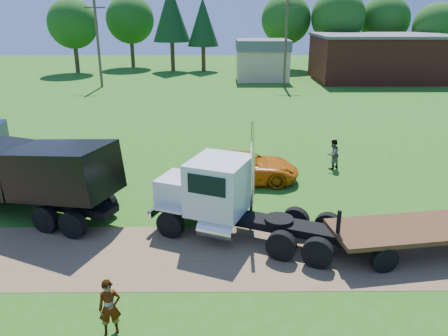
{
  "coord_description": "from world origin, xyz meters",
  "views": [
    {
      "loc": [
        -0.95,
        -13.18,
        8.03
      ],
      "look_at": [
        -0.82,
        4.46,
        1.6
      ],
      "focal_mm": 35.0,
      "sensor_mm": 36.0,
      "label": 1
    }
  ],
  "objects_px": {
    "white_semi_tractor": "(221,197)",
    "orange_pickup": "(246,167)",
    "spectator_a": "(110,307)",
    "black_dump_truck": "(35,174)",
    "flatbed_trailer": "(432,231)"
  },
  "relations": [
    {
      "from": "flatbed_trailer",
      "to": "white_semi_tractor",
      "type": "bearing_deg",
      "value": 160.54
    },
    {
      "from": "flatbed_trailer",
      "to": "spectator_a",
      "type": "distance_m",
      "value": 10.99
    },
    {
      "from": "black_dump_truck",
      "to": "flatbed_trailer",
      "type": "height_order",
      "value": "black_dump_truck"
    },
    {
      "from": "orange_pickup",
      "to": "spectator_a",
      "type": "height_order",
      "value": "spectator_a"
    },
    {
      "from": "white_semi_tractor",
      "to": "orange_pickup",
      "type": "relative_size",
      "value": 1.4
    },
    {
      "from": "orange_pickup",
      "to": "flatbed_trailer",
      "type": "distance_m",
      "value": 9.13
    },
    {
      "from": "black_dump_truck",
      "to": "flatbed_trailer",
      "type": "relative_size",
      "value": 1.05
    },
    {
      "from": "white_semi_tractor",
      "to": "spectator_a",
      "type": "xyz_separation_m",
      "value": [
        -2.88,
        -5.46,
        -0.69
      ]
    },
    {
      "from": "black_dump_truck",
      "to": "flatbed_trailer",
      "type": "bearing_deg",
      "value": 10.07
    },
    {
      "from": "black_dump_truck",
      "to": "flatbed_trailer",
      "type": "xyz_separation_m",
      "value": [
        14.74,
        -2.9,
        -1.05
      ]
    },
    {
      "from": "spectator_a",
      "to": "white_semi_tractor",
      "type": "bearing_deg",
      "value": 44.93
    },
    {
      "from": "orange_pickup",
      "to": "spectator_a",
      "type": "relative_size",
      "value": 3.27
    },
    {
      "from": "orange_pickup",
      "to": "white_semi_tractor",
      "type": "bearing_deg",
      "value": 170.32
    },
    {
      "from": "black_dump_truck",
      "to": "flatbed_trailer",
      "type": "distance_m",
      "value": 15.06
    },
    {
      "from": "white_semi_tractor",
      "to": "orange_pickup",
      "type": "distance_m",
      "value": 5.57
    }
  ]
}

